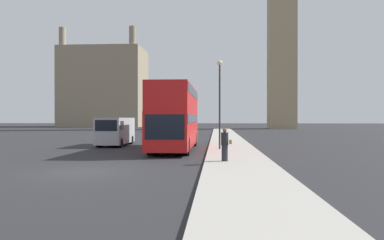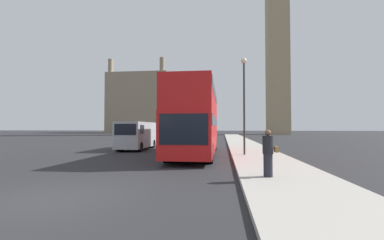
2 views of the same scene
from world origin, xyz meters
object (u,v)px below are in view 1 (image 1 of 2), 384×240
(pedestrian, at_px, (225,145))
(street_lamp, at_px, (220,91))
(white_van, at_px, (115,131))
(red_double_decker_bus, at_px, (176,115))

(pedestrian, distance_m, street_lamp, 7.86)
(white_van, distance_m, pedestrian, 14.49)
(pedestrian, height_order, street_lamp, street_lamp)
(red_double_decker_bus, bearing_deg, street_lamp, -12.87)
(red_double_decker_bus, relative_size, pedestrian, 6.93)
(white_van, xyz_separation_m, street_lamp, (8.44, -4.43, 2.86))
(pedestrian, bearing_deg, red_double_decker_bus, 112.63)
(white_van, height_order, pedestrian, white_van)
(street_lamp, bearing_deg, red_double_decker_bus, 167.13)
(red_double_decker_bus, height_order, pedestrian, red_double_decker_bus)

